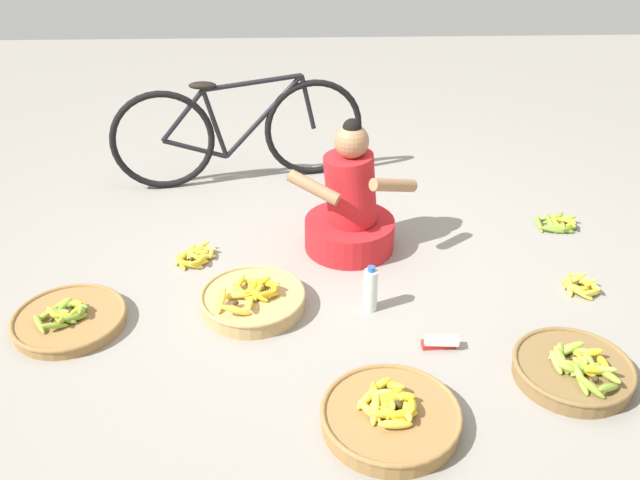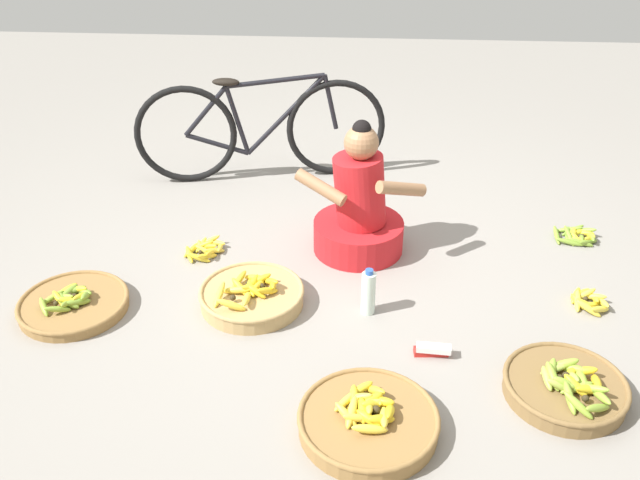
# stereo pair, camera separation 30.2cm
# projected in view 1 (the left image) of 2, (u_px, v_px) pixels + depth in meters

# --- Properties ---
(ground_plane) EXTENTS (10.00, 10.00, 0.00)m
(ground_plane) POSITION_uv_depth(u_px,v_px,m) (319.00, 276.00, 3.82)
(ground_plane) COLOR gray
(vendor_woman_front) EXTENTS (0.73, 0.52, 0.80)m
(vendor_woman_front) POSITION_uv_depth(u_px,v_px,m) (350.00, 209.00, 3.95)
(vendor_woman_front) COLOR red
(vendor_woman_front) RESTS_ON ground
(bicycle_leaning) EXTENTS (1.68, 0.36, 0.73)m
(bicycle_leaning) POSITION_uv_depth(u_px,v_px,m) (239.00, 132.00, 4.67)
(bicycle_leaning) COLOR black
(bicycle_leaning) RESTS_ON ground
(banana_basket_near_vendor) EXTENTS (0.54, 0.54, 0.16)m
(banana_basket_near_vendor) POSITION_uv_depth(u_px,v_px,m) (253.00, 299.00, 3.54)
(banana_basket_near_vendor) COLOR tan
(banana_basket_near_vendor) RESTS_ON ground
(banana_basket_front_center) EXTENTS (0.53, 0.53, 0.16)m
(banana_basket_front_center) POSITION_uv_depth(u_px,v_px,m) (574.00, 369.00, 3.09)
(banana_basket_front_center) COLOR brown
(banana_basket_front_center) RESTS_ON ground
(banana_basket_back_center) EXTENTS (0.56, 0.56, 0.12)m
(banana_basket_back_center) POSITION_uv_depth(u_px,v_px,m) (69.00, 319.00, 3.42)
(banana_basket_back_center) COLOR olive
(banana_basket_back_center) RESTS_ON ground
(banana_basket_mid_right) EXTENTS (0.58, 0.58, 0.15)m
(banana_basket_mid_right) POSITION_uv_depth(u_px,v_px,m) (391.00, 416.00, 2.84)
(banana_basket_mid_right) COLOR olive
(banana_basket_mid_right) RESTS_ON ground
(loose_bananas_back_right) EXTENTS (0.20, 0.23, 0.09)m
(loose_bananas_back_right) POSITION_uv_depth(u_px,v_px,m) (580.00, 285.00, 3.69)
(loose_bananas_back_right) COLOR yellow
(loose_bananas_back_right) RESTS_ON ground
(loose_bananas_front_left) EXTENTS (0.24, 0.27, 0.09)m
(loose_bananas_front_left) POSITION_uv_depth(u_px,v_px,m) (196.00, 256.00, 3.95)
(loose_bananas_front_left) COLOR yellow
(loose_bananas_front_left) RESTS_ON ground
(loose_bananas_mid_left) EXTENTS (0.27, 0.22, 0.09)m
(loose_bananas_mid_left) POSITION_uv_depth(u_px,v_px,m) (559.00, 223.00, 4.27)
(loose_bananas_mid_left) COLOR olive
(loose_bananas_mid_left) RESTS_ON ground
(water_bottle) EXTENTS (0.07, 0.07, 0.26)m
(water_bottle) POSITION_uv_depth(u_px,v_px,m) (370.00, 290.00, 3.50)
(water_bottle) COLOR silver
(water_bottle) RESTS_ON ground
(packet_carton_stack) EXTENTS (0.17, 0.07, 0.06)m
(packet_carton_stack) POSITION_uv_depth(u_px,v_px,m) (440.00, 342.00, 3.28)
(packet_carton_stack) COLOR red
(packet_carton_stack) RESTS_ON ground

